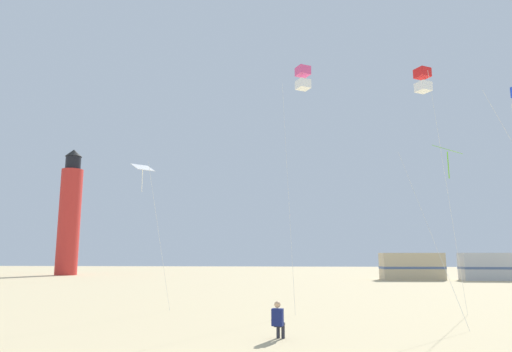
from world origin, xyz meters
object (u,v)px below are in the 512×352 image
at_px(kite_flyer_standing, 278,319).
at_px(lighthouse_distant, 70,215).
at_px(kite_diamond_white, 144,172).
at_px(kite_diamond_lime, 446,155).
at_px(kite_box_rainbow, 303,78).
at_px(rv_van_tan, 412,266).
at_px(rv_van_silver, 493,267).
at_px(kite_box_scarlet, 423,81).

relative_size(kite_flyer_standing, lighthouse_distant, 0.07).
height_order(kite_diamond_white, kite_diamond_lime, kite_diamond_lime).
distance_m(kite_box_rainbow, rv_van_tan, 32.78).
relative_size(kite_diamond_lime, rv_van_tan, 1.06).
height_order(kite_diamond_lime, rv_van_silver, kite_diamond_lime).
distance_m(kite_diamond_lime, rv_van_tan, 33.00).
xyz_separation_m(kite_box_scarlet, rv_van_silver, (14.01, 29.05, -9.40)).
relative_size(kite_diamond_lime, rv_van_silver, 1.08).
bearing_deg(kite_diamond_white, lighthouse_distant, 121.38).
bearing_deg(rv_van_silver, kite_diamond_lime, -113.11).
xyz_separation_m(kite_box_rainbow, lighthouse_distant, (-30.67, 37.02, -3.40)).
bearing_deg(kite_diamond_white, rv_van_tan, 56.87).
relative_size(kite_box_rainbow, lighthouse_distant, 0.70).
xyz_separation_m(kite_flyer_standing, kite_diamond_white, (-6.74, 6.48, 5.90)).
bearing_deg(kite_diamond_lime, kite_box_scarlet, 89.73).
distance_m(kite_diamond_white, lighthouse_distant, 44.04).
relative_size(kite_flyer_standing, rv_van_tan, 0.18).
distance_m(kite_diamond_white, rv_van_tan, 35.73).
distance_m(kite_diamond_lime, kite_box_rainbow, 7.94).
distance_m(kite_flyer_standing, rv_van_tan, 38.23).
distance_m(kite_flyer_standing, rv_van_silver, 41.33).
distance_m(kite_box_scarlet, kite_diamond_lime, 4.99).
xyz_separation_m(kite_diamond_lime, kite_box_rainbow, (-5.68, 3.00, 4.67)).
bearing_deg(rv_van_silver, kite_box_scarlet, -115.00).
bearing_deg(kite_box_rainbow, rv_van_tan, 68.27).
distance_m(kite_box_scarlet, kite_diamond_white, 14.10).
bearing_deg(kite_box_scarlet, kite_diamond_lime, -90.27).
distance_m(kite_flyer_standing, kite_diamond_white, 11.05).
xyz_separation_m(kite_box_rainbow, rv_van_tan, (11.58, 29.05, -9.84)).
relative_size(kite_box_scarlet, rv_van_silver, 1.76).
xyz_separation_m(kite_flyer_standing, lighthouse_distant, (-29.66, 44.06, 7.22)).
distance_m(rv_van_tan, rv_van_silver, 8.13).
bearing_deg(kite_diamond_white, kite_diamond_lime, -10.29).
height_order(kite_box_scarlet, rv_van_silver, kite_box_scarlet).
relative_size(kite_flyer_standing, kite_box_scarlet, 0.10).
bearing_deg(kite_flyer_standing, kite_diamond_lime, -135.54).
distance_m(kite_diamond_white, kite_diamond_lime, 13.65).
bearing_deg(kite_box_scarlet, kite_flyer_standing, -134.99).
bearing_deg(kite_box_scarlet, rv_van_tan, 78.68).
distance_m(kite_box_rainbow, rv_van_silver, 36.19).
bearing_deg(lighthouse_distant, rv_van_tan, -10.69).
height_order(kite_diamond_white, rv_van_silver, kite_diamond_white).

